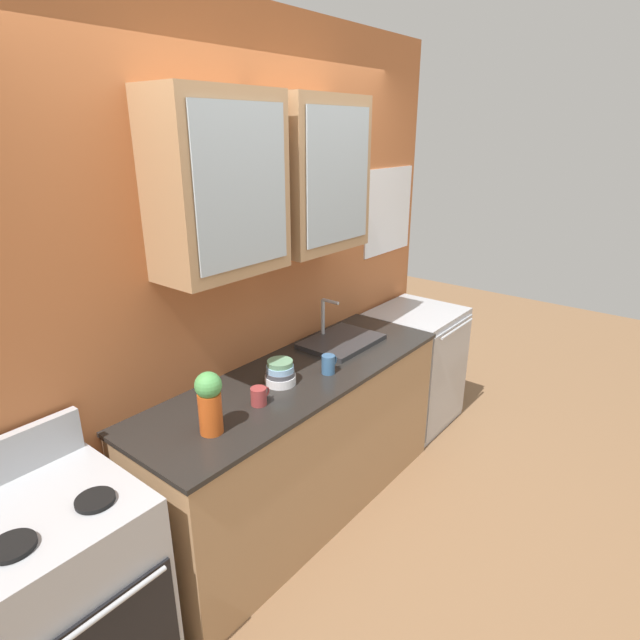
% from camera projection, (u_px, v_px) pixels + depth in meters
% --- Properties ---
extents(ground_plane, '(10.00, 10.00, 0.00)m').
position_uv_depth(ground_plane, '(301.00, 507.00, 3.12)').
color(ground_plane, brown).
extents(back_wall_unit, '(3.43, 0.41, 2.73)m').
position_uv_depth(back_wall_unit, '(254.00, 256.00, 2.79)').
color(back_wall_unit, '#B76638').
rests_on(back_wall_unit, ground_plane).
extents(counter, '(1.99, 0.63, 0.89)m').
position_uv_depth(counter, '(300.00, 444.00, 2.97)').
color(counter, '#A87F56').
rests_on(counter, ground_plane).
extents(stove_range, '(0.62, 0.63, 1.07)m').
position_uv_depth(stove_range, '(63.00, 604.00, 1.96)').
color(stove_range, '#ADAFB5').
rests_on(stove_range, ground_plane).
extents(sink_faucet, '(0.48, 0.35, 0.27)m').
position_uv_depth(sink_faucet, '(341.00, 340.00, 3.21)').
color(sink_faucet, '#2D2D30').
rests_on(sink_faucet, counter).
extents(bowl_stack, '(0.16, 0.16, 0.13)m').
position_uv_depth(bowl_stack, '(281.00, 373.00, 2.68)').
color(bowl_stack, white).
rests_on(bowl_stack, counter).
extents(vase, '(0.12, 0.12, 0.29)m').
position_uv_depth(vase, '(209.00, 401.00, 2.22)').
color(vase, '#BF4C19').
rests_on(vase, counter).
extents(cup_near_sink, '(0.11, 0.07, 0.10)m').
position_uv_depth(cup_near_sink, '(329.00, 364.00, 2.81)').
color(cup_near_sink, '#38608C').
rests_on(cup_near_sink, counter).
extents(cup_near_bowls, '(0.11, 0.08, 0.09)m').
position_uv_depth(cup_near_bowls, '(259.00, 396.00, 2.49)').
color(cup_near_bowls, '#993838').
rests_on(cup_near_bowls, counter).
extents(dishwasher, '(0.64, 0.62, 0.89)m').
position_uv_depth(dishwasher, '(414.00, 366.00, 3.94)').
color(dishwasher, '#ADAFB5').
rests_on(dishwasher, ground_plane).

